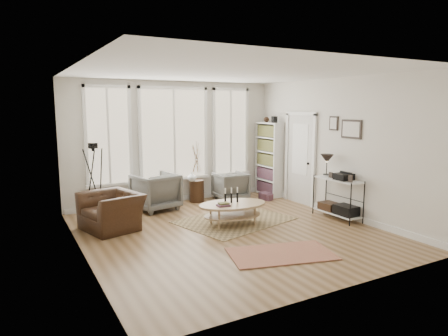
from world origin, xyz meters
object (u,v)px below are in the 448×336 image
coffee_table (232,208)px  armchair_right (230,186)px  armchair_left (155,192)px  bookcase (269,159)px  low_shelf (337,194)px  accent_chair (112,211)px  side_table (197,172)px

coffee_table → armchair_right: size_ratio=1.90×
coffee_table → armchair_left: 2.08m
bookcase → coffee_table: (-2.19, -1.88, -0.62)m
low_shelf → coffee_table: bearing=163.2°
bookcase → accent_chair: bookcase is taller
armchair_right → accent_chair: accent_chair is taller
bookcase → accent_chair: (-4.32, -1.02, -0.61)m
armchair_left → armchair_right: 1.97m
armchair_right → bookcase: bearing=-178.6°
bookcase → armchair_right: size_ratio=2.72×
coffee_table → armchair_right: bearing=61.3°
low_shelf → armchair_right: size_ratio=1.72×
bookcase → accent_chair: 4.48m
low_shelf → side_table: side_table is taller
bookcase → armchair_left: bookcase is taller
low_shelf → armchair_left: size_ratio=1.44×
coffee_table → low_shelf: bearing=-16.8°
armchair_left → accent_chair: (-1.21, -1.00, -0.07)m
side_table → armchair_left: bearing=-167.8°
coffee_table → armchair_left: (-0.93, 1.86, 0.08)m
low_shelf → armchair_right: (-1.09, 2.55, -0.17)m
armchair_left → bookcase: bearing=168.7°
armchair_left → accent_chair: 1.57m
armchair_left → armchair_right: armchair_left is taller
armchair_left → low_shelf: bearing=129.1°
low_shelf → armchair_left: bearing=140.7°
bookcase → armchair_left: 3.16m
bookcase → low_shelf: size_ratio=1.58×
bookcase → low_shelf: 2.56m
low_shelf → accent_chair: low_shelf is taller
armchair_left → armchair_right: (1.97, 0.05, -0.07)m
low_shelf → coffee_table: size_ratio=0.91×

